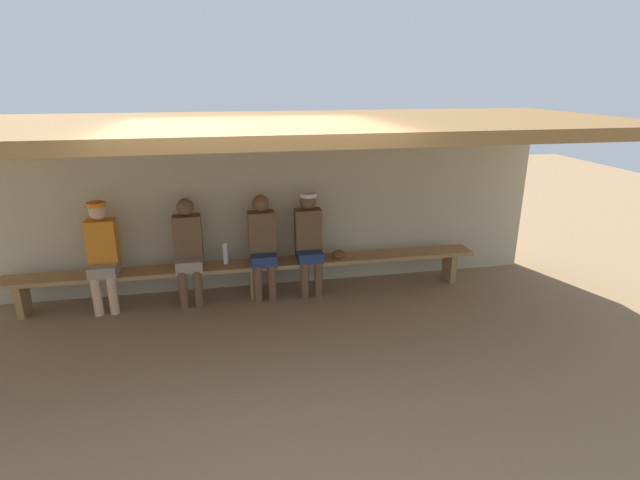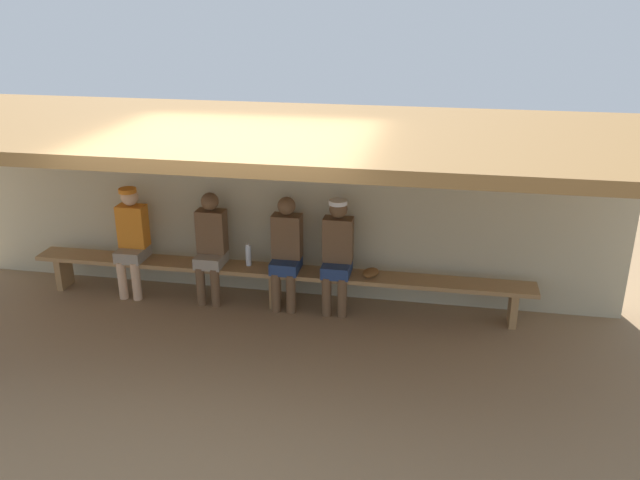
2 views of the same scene
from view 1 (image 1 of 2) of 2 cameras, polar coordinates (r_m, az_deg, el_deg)
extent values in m
plane|color=#8C6D4C|center=(5.15, -6.57, -13.63)|extent=(24.00, 24.00, 0.00)
cube|color=#B7AD8C|center=(6.57, -8.43, 3.92)|extent=(8.00, 0.20, 2.20)
cube|color=brown|center=(5.09, -8.22, 13.01)|extent=(8.00, 2.80, 0.12)
cube|color=#9E7547|center=(6.35, -7.93, -2.90)|extent=(6.00, 0.36, 0.05)
cube|color=#9E7547|center=(6.89, -31.43, -5.90)|extent=(0.08, 0.29, 0.41)
cube|color=#9E7547|center=(6.44, -7.84, -4.80)|extent=(0.08, 0.29, 0.41)
cube|color=#9E7547|center=(7.11, 14.88, -2.98)|extent=(0.08, 0.29, 0.41)
cube|color=navy|center=(6.37, -1.26, -1.72)|extent=(0.32, 0.40, 0.14)
cylinder|color=brown|center=(6.32, -1.79, -4.73)|extent=(0.11, 0.11, 0.48)
cylinder|color=brown|center=(6.35, -0.19, -4.61)|extent=(0.11, 0.11, 0.48)
cube|color=brown|center=(6.34, -1.40, 1.33)|extent=(0.34, 0.20, 0.52)
sphere|color=brown|center=(6.24, -1.43, 4.57)|extent=(0.21, 0.21, 0.21)
cylinder|color=white|center=(6.18, -1.37, 5.30)|extent=(0.21, 0.21, 0.05)
cube|color=gray|center=(6.31, -14.99, -2.58)|extent=(0.32, 0.40, 0.14)
cylinder|color=brown|center=(6.28, -15.67, -5.62)|extent=(0.11, 0.11, 0.48)
cylinder|color=brown|center=(6.26, -14.02, -5.53)|extent=(0.11, 0.11, 0.48)
cube|color=brown|center=(6.28, -15.20, 0.49)|extent=(0.34, 0.20, 0.52)
sphere|color=brown|center=(6.18, -15.48, 3.75)|extent=(0.21, 0.21, 0.21)
cube|color=gray|center=(6.47, -23.88, -3.07)|extent=(0.32, 0.40, 0.14)
cylinder|color=#DBAD84|center=(6.45, -24.61, -6.02)|extent=(0.11, 0.11, 0.48)
cylinder|color=#DBAD84|center=(6.41, -23.04, -5.96)|extent=(0.11, 0.11, 0.48)
cube|color=orange|center=(6.44, -24.11, -0.07)|extent=(0.34, 0.20, 0.52)
sphere|color=#DBAD84|center=(6.34, -24.54, 3.10)|extent=(0.21, 0.21, 0.21)
cylinder|color=orange|center=(6.28, -24.73, 3.80)|extent=(0.21, 0.21, 0.05)
cube|color=navy|center=(6.30, -6.65, -2.07)|extent=(0.32, 0.40, 0.14)
cylinder|color=brown|center=(6.26, -7.25, -5.12)|extent=(0.11, 0.11, 0.48)
cylinder|color=brown|center=(6.27, -5.61, -5.01)|extent=(0.11, 0.11, 0.48)
cube|color=brown|center=(6.27, -6.82, 1.00)|extent=(0.34, 0.20, 0.52)
sphere|color=brown|center=(6.17, -6.95, 4.28)|extent=(0.21, 0.21, 0.21)
cylinder|color=silver|center=(6.34, -11.00, -1.67)|extent=(0.07, 0.07, 0.25)
cylinder|color=white|center=(6.29, -11.07, -0.51)|extent=(0.05, 0.05, 0.02)
ellipsoid|color=brown|center=(6.47, 2.14, -1.65)|extent=(0.25, 0.29, 0.09)
camera|label=2|loc=(2.47, 109.68, 14.31)|focal=36.99mm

